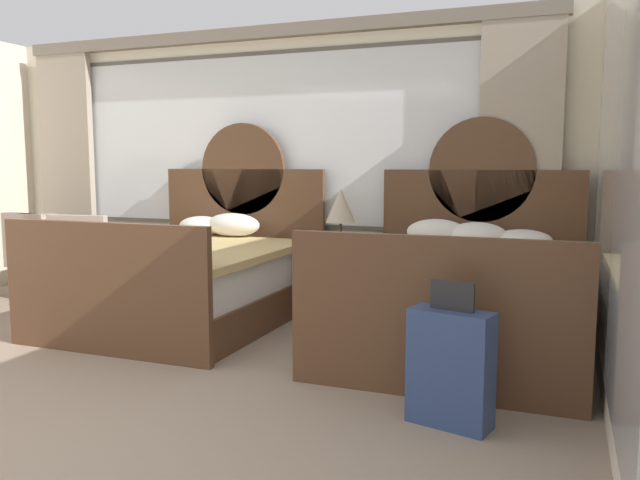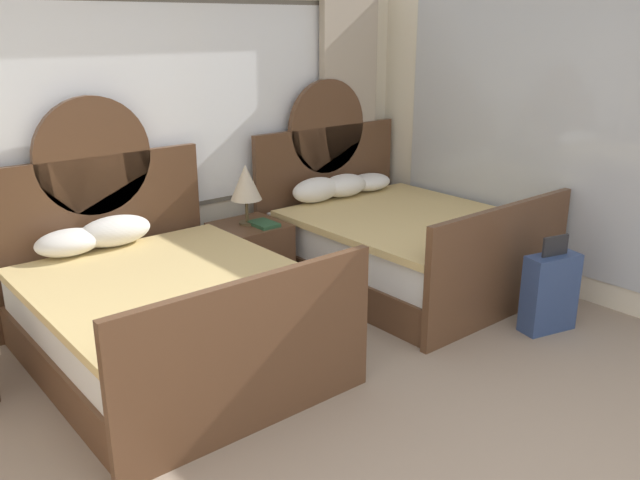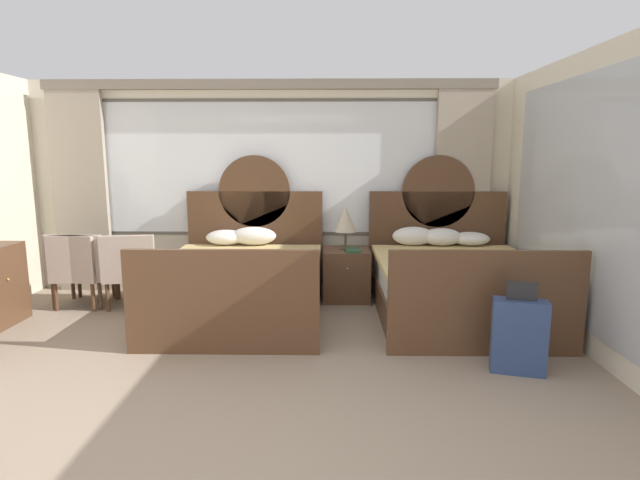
# 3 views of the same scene
# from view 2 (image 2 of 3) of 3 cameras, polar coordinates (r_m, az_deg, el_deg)

# --- Properties ---
(wall_back_window) EXTENTS (6.12, 0.22, 2.70)m
(wall_back_window) POSITION_cam_2_polar(r_m,az_deg,el_deg) (5.51, -17.75, 8.60)
(wall_back_window) COLOR beige
(wall_back_window) RESTS_ON ground_plane
(wall_right_mirror) EXTENTS (0.08, 4.81, 2.70)m
(wall_right_mirror) POSITION_cam_2_polar(r_m,az_deg,el_deg) (5.85, 22.70, 7.81)
(wall_right_mirror) COLOR beige
(wall_right_mirror) RESTS_ON ground_plane
(bed_near_window) EXTENTS (1.73, 2.16, 1.76)m
(bed_near_window) POSITION_cam_2_polar(r_m,az_deg,el_deg) (4.72, -13.39, -5.93)
(bed_near_window) COLOR brown
(bed_near_window) RESTS_ON ground_plane
(bed_near_mirror) EXTENTS (1.73, 2.16, 1.76)m
(bed_near_mirror) POSITION_cam_2_polar(r_m,az_deg,el_deg) (6.03, 6.67, -0.14)
(bed_near_mirror) COLOR brown
(bed_near_mirror) RESTS_ON ground_plane
(nightstand_between_beds) EXTENTS (0.56, 0.59, 0.62)m
(nightstand_between_beds) POSITION_cam_2_polar(r_m,az_deg,el_deg) (5.81, -6.00, -1.57)
(nightstand_between_beds) COLOR brown
(nightstand_between_beds) RESTS_ON ground_plane
(table_lamp_on_nightstand) EXTENTS (0.27, 0.27, 0.52)m
(table_lamp_on_nightstand) POSITION_cam_2_polar(r_m,az_deg,el_deg) (5.62, -6.42, 4.90)
(table_lamp_on_nightstand) COLOR brown
(table_lamp_on_nightstand) RESTS_ON nightstand_between_beds
(book_on_nightstand) EXTENTS (0.18, 0.26, 0.03)m
(book_on_nightstand) POSITION_cam_2_polar(r_m,az_deg,el_deg) (5.65, -4.88, 1.40)
(book_on_nightstand) COLOR #285133
(book_on_nightstand) RESTS_ON nightstand_between_beds
(suitcase_on_floor) EXTENTS (0.46, 0.28, 0.76)m
(suitcase_on_floor) POSITION_cam_2_polar(r_m,az_deg,el_deg) (5.36, 19.20, -4.28)
(suitcase_on_floor) COLOR navy
(suitcase_on_floor) RESTS_ON ground_plane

